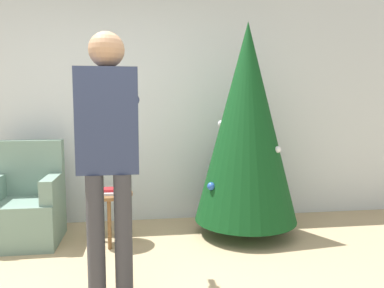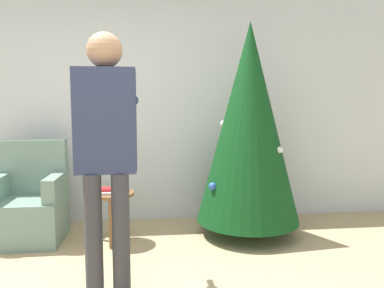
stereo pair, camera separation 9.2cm
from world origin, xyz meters
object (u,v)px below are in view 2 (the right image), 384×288
at_px(christmas_tree, 249,123).
at_px(person_standing, 106,140).
at_px(armchair, 29,205).
at_px(side_stool, 112,200).

relative_size(christmas_tree, person_standing, 1.18).
xyz_separation_m(christmas_tree, armchair, (-2.19, 0.09, -0.81)).
xyz_separation_m(person_standing, side_stool, (-0.08, 1.04, -0.68)).
bearing_deg(side_stool, armchair, 168.15).
bearing_deg(person_standing, armchair, 126.63).
xyz_separation_m(armchair, person_standing, (0.90, -1.22, 0.75)).
bearing_deg(armchair, christmas_tree, -2.37).
height_order(christmas_tree, armchair, christmas_tree).
bearing_deg(person_standing, christmas_tree, 41.14).
xyz_separation_m(armchair, side_stool, (0.82, -0.17, 0.07)).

